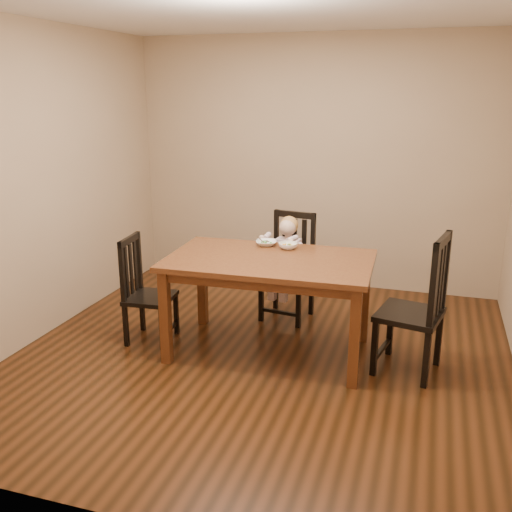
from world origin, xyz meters
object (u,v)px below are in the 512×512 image
(chair_right, at_px, (418,308))
(bowl_peas, at_px, (266,243))
(bowl_veg, at_px, (288,246))
(chair_left, at_px, (145,292))
(toddler, at_px, (287,257))
(chair_child, at_px, (289,268))
(dining_table, at_px, (269,269))

(chair_right, xyz_separation_m, bowl_peas, (-1.31, 0.37, 0.31))
(chair_right, bearing_deg, bowl_veg, 85.59)
(bowl_peas, bearing_deg, bowl_veg, -11.59)
(chair_right, xyz_separation_m, bowl_veg, (-1.11, 0.32, 0.32))
(chair_right, relative_size, bowl_veg, 6.85)
(chair_right, distance_m, bowl_veg, 1.20)
(chair_left, distance_m, toddler, 1.37)
(chair_child, relative_size, chair_left, 1.09)
(toddler, xyz_separation_m, bowl_veg, (0.12, -0.45, 0.23))
(chair_right, bearing_deg, chair_child, 67.85)
(dining_table, bearing_deg, chair_child, 92.63)
(chair_right, distance_m, bowl_peas, 1.40)
(toddler, height_order, bowl_veg, bowl_veg)
(toddler, distance_m, bowl_peas, 0.47)
(dining_table, height_order, toddler, toddler)
(bowl_peas, relative_size, bowl_veg, 1.10)
(bowl_veg, bearing_deg, chair_child, 102.49)
(dining_table, height_order, chair_right, chair_right)
(chair_child, relative_size, bowl_veg, 6.25)
(chair_child, height_order, chair_left, chair_child)
(chair_right, bearing_deg, chair_left, 103.89)
(chair_left, distance_m, bowl_peas, 1.14)
(chair_right, xyz_separation_m, toddler, (-1.22, 0.77, 0.08))
(chair_right, bearing_deg, toddler, 69.68)
(dining_table, bearing_deg, bowl_peas, 110.54)
(chair_left, relative_size, toddler, 1.82)
(chair_right, height_order, toddler, chair_right)
(chair_child, bearing_deg, toddler, 90.00)
(chair_left, distance_m, chair_right, 2.28)
(dining_table, relative_size, chair_right, 1.51)
(chair_left, xyz_separation_m, bowl_peas, (0.96, 0.45, 0.40))
(dining_table, relative_size, chair_left, 1.80)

